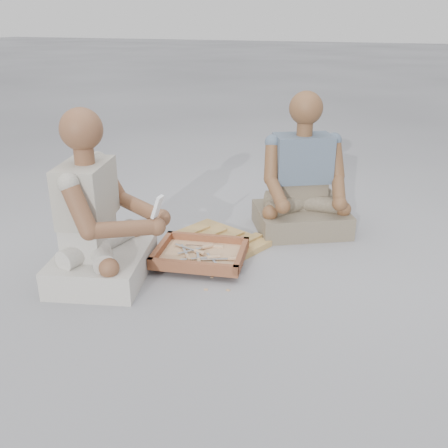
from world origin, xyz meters
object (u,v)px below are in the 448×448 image
at_px(carved_panel, 219,240).
at_px(companion, 302,186).
at_px(tool_tray, 201,254).
at_px(craftsman, 98,224).

xyz_separation_m(carved_panel, companion, (0.41, 0.41, 0.28)).
relative_size(carved_panel, tool_tray, 0.97).
relative_size(tool_tray, craftsman, 0.63).
height_order(tool_tray, companion, companion).
bearing_deg(companion, craftsman, 22.04).
height_order(craftsman, companion, craftsman).
bearing_deg(companion, carved_panel, 15.17).
bearing_deg(carved_panel, tool_tray, -86.75).
height_order(carved_panel, companion, companion).
bearing_deg(companion, tool_tray, 31.11).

